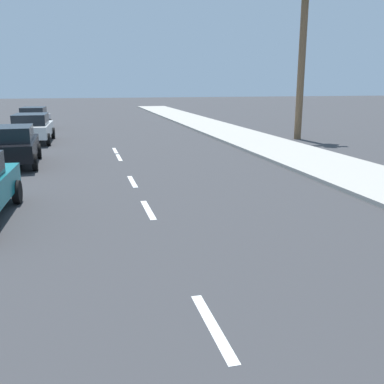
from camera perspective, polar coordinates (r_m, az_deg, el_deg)
name	(u,v)px	position (r m, az deg, el deg)	size (l,w,h in m)	color
ground_plane	(124,166)	(17.65, -8.78, 3.28)	(160.00, 160.00, 0.00)	#38383A
sidewalk_strip	(283,150)	(21.68, 11.67, 5.32)	(3.60, 80.00, 0.14)	#B2ADA3
lane_stripe_2	(213,326)	(6.29, 2.70, -16.87)	(0.16, 1.80, 0.01)	white
lane_stripe_3	(148,210)	(11.56, -5.69, -2.29)	(0.16, 1.80, 0.01)	white
lane_stripe_4	(132,181)	(14.91, -7.71, 1.36)	(0.16, 1.80, 0.01)	white
lane_stripe_5	(119,157)	(19.80, -9.41, 4.42)	(0.16, 1.80, 0.01)	white
lane_stripe_6	(115,151)	(21.86, -9.89, 5.29)	(0.16, 1.80, 0.01)	white
parked_car_black	(12,145)	(18.92, -22.17, 5.70)	(2.04, 4.24, 1.57)	black
parked_car_white	(32,127)	(25.92, -19.97, 7.87)	(2.19, 4.59, 1.57)	white
parked_car_silver	(34,118)	(32.85, -19.68, 9.01)	(2.07, 4.15, 1.57)	#B7BABF
palm_tree_far	(304,17)	(26.80, 14.30, 21.06)	(1.87, 1.73, 8.98)	brown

